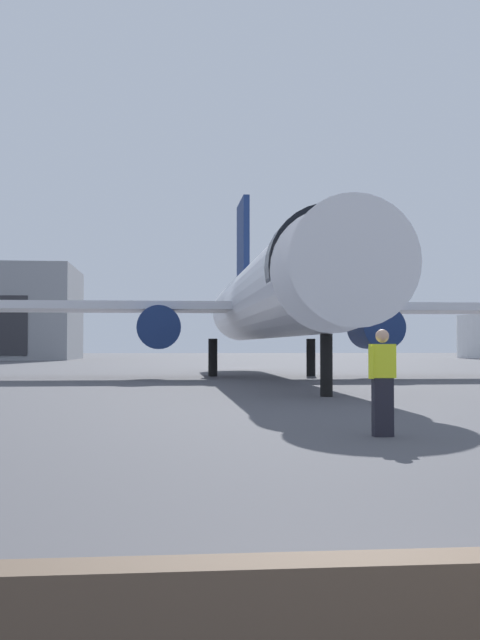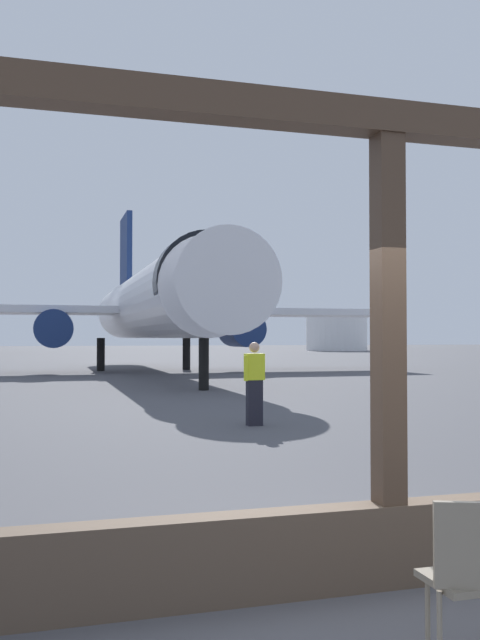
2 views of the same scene
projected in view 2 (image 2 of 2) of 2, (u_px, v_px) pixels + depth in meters
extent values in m
plane|color=#4C4C51|center=(86.00, 366.00, 43.47)|extent=(220.00, 220.00, 0.00)
cube|color=brown|center=(389.00, 544.00, 5.04)|extent=(8.70, 0.24, 0.60)
cube|color=#4C3828|center=(387.00, 120.00, 5.12)|extent=(8.70, 0.24, 0.24)
cube|color=#4C3828|center=(388.00, 358.00, 5.07)|extent=(0.20, 0.20, 3.36)
cube|color=gray|center=(464.00, 581.00, 3.78)|extent=(0.40, 0.40, 0.04)
cube|color=gray|center=(472.00, 545.00, 3.60)|extent=(0.39, 0.18, 0.46)
cylinder|color=gray|center=(428.00, 611.00, 3.95)|extent=(0.03, 0.03, 0.48)
cylinder|color=gray|center=(440.00, 636.00, 3.62)|extent=(0.03, 0.03, 0.48)
cylinder|color=silver|center=(151.00, 305.00, 35.70)|extent=(3.52, 26.77, 3.52)
cone|color=silver|center=(219.00, 283.00, 21.58)|extent=(3.34, 2.60, 3.34)
cylinder|color=black|center=(206.00, 283.00, 23.41)|extent=(3.59, 0.90, 3.59)
cube|color=silver|center=(3.00, 310.00, 35.01)|extent=(13.17, 4.20, 0.36)
cube|color=silver|center=(276.00, 313.00, 39.11)|extent=(13.17, 4.20, 0.36)
cylinder|color=navy|center=(53.00, 329.00, 34.33)|extent=(1.90, 3.20, 1.90)
cylinder|color=navy|center=(241.00, 330.00, 37.05)|extent=(1.90, 3.20, 1.90)
cube|color=navy|center=(126.00, 253.00, 47.23)|extent=(0.36, 4.40, 5.20)
cylinder|color=black|center=(204.00, 364.00, 23.63)|extent=(0.36, 0.36, 1.82)
cylinder|color=black|center=(101.00, 354.00, 37.30)|extent=(0.44, 0.44, 1.82)
cylinder|color=black|center=(186.00, 354.00, 38.62)|extent=(0.44, 0.44, 1.82)
cube|color=black|center=(254.00, 403.00, 14.13)|extent=(0.32, 0.20, 0.95)
cube|color=yellow|center=(254.00, 367.00, 14.15)|extent=(0.40, 0.22, 0.55)
sphere|color=tan|center=(254.00, 347.00, 14.16)|extent=(0.22, 0.22, 0.22)
cylinder|color=yellow|center=(246.00, 368.00, 13.99)|extent=(0.09, 0.09, 0.52)
cylinder|color=yellow|center=(263.00, 368.00, 14.31)|extent=(0.09, 0.09, 0.52)
cylinder|color=white|center=(336.00, 333.00, 96.15)|extent=(8.61, 8.61, 5.11)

